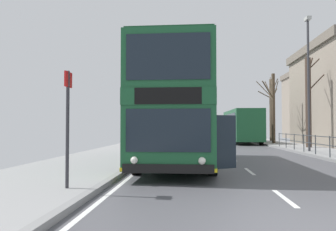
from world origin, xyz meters
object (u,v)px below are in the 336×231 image
(double_decker_bus_main, at_px, (180,110))
(background_building_00, at_px, (325,105))
(bare_tree_far_02, at_px, (271,109))
(background_bus_far_lane, at_px, (242,126))
(street_lamp_far_side, at_px, (308,73))
(bare_tree_far_01, at_px, (308,101))
(bare_tree_far_00, at_px, (273,107))
(bus_stop_sign_near, at_px, (68,116))

(double_decker_bus_main, height_order, background_building_00, background_building_00)
(bare_tree_far_02, relative_size, background_building_00, 0.62)
(background_bus_far_lane, bearing_deg, street_lamp_far_side, -80.35)
(street_lamp_far_side, distance_m, bare_tree_far_01, 4.52)
(street_lamp_far_side, bearing_deg, bare_tree_far_00, 88.21)
(street_lamp_far_side, height_order, bare_tree_far_01, street_lamp_far_side)
(background_bus_far_lane, distance_m, street_lamp_far_side, 13.45)
(street_lamp_far_side, height_order, bare_tree_far_00, street_lamp_far_side)
(bus_stop_sign_near, height_order, bare_tree_far_01, bare_tree_far_01)
(street_lamp_far_side, bearing_deg, double_decker_bus_main, -136.90)
(street_lamp_far_side, bearing_deg, bus_stop_sign_near, -125.58)
(street_lamp_far_side, relative_size, bare_tree_far_02, 1.24)
(double_decker_bus_main, relative_size, street_lamp_far_side, 1.38)
(bare_tree_far_01, xyz_separation_m, bare_tree_far_02, (0.09, 12.42, 0.08))
(street_lamp_far_side, bearing_deg, background_bus_far_lane, 99.65)
(bare_tree_far_02, xyz_separation_m, background_building_00, (9.85, 11.98, 1.15))
(bare_tree_far_01, bearing_deg, street_lamp_far_side, -107.33)
(bare_tree_far_00, height_order, bare_tree_far_02, bare_tree_far_02)
(background_bus_far_lane, xyz_separation_m, street_lamp_far_side, (2.20, -12.91, 3.07))
(bus_stop_sign_near, relative_size, bare_tree_far_00, 0.43)
(street_lamp_far_side, height_order, background_building_00, background_building_00)
(background_bus_far_lane, bearing_deg, bus_stop_sign_near, -106.07)
(bare_tree_far_00, bearing_deg, street_lamp_far_side, -91.79)
(bus_stop_sign_near, xyz_separation_m, street_lamp_far_side, (9.90, 13.83, 2.98))
(bare_tree_far_00, distance_m, background_building_00, 20.62)
(background_bus_far_lane, relative_size, bare_tree_far_01, 1.42)
(bare_tree_far_01, bearing_deg, bare_tree_far_02, 89.57)
(bare_tree_far_00, distance_m, bare_tree_far_02, 5.59)
(background_bus_far_lane, relative_size, bare_tree_far_00, 1.48)
(bare_tree_far_02, bearing_deg, street_lamp_far_side, -94.76)
(background_bus_far_lane, relative_size, street_lamp_far_side, 1.15)
(street_lamp_far_side, distance_m, bare_tree_far_02, 16.65)
(bus_stop_sign_near, bearing_deg, street_lamp_far_side, 54.42)
(bare_tree_far_00, relative_size, background_building_00, 0.60)
(double_decker_bus_main, xyz_separation_m, bare_tree_far_00, (7.84, 18.05, 1.15))
(bare_tree_far_00, bearing_deg, bus_stop_sign_near, -112.38)
(bare_tree_far_01, relative_size, background_building_00, 0.62)
(bare_tree_far_01, distance_m, background_building_00, 26.38)
(double_decker_bus_main, relative_size, bare_tree_far_02, 1.72)
(background_bus_far_lane, relative_size, bare_tree_far_02, 1.43)
(bare_tree_far_01, relative_size, bare_tree_far_02, 1.00)
(bus_stop_sign_near, distance_m, bare_tree_far_02, 32.44)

